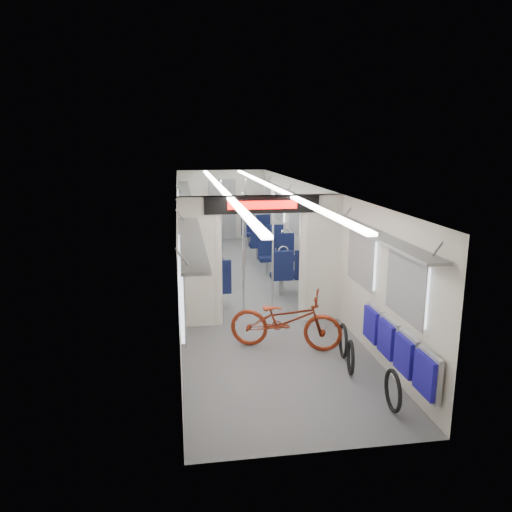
{
  "coord_description": "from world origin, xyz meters",
  "views": [
    {
      "loc": [
        -1.41,
        -10.52,
        3.21
      ],
      "look_at": [
        0.02,
        -1.26,
        1.05
      ],
      "focal_mm": 35.0,
      "sensor_mm": 36.0,
      "label": 1
    }
  ],
  "objects_px": {
    "bike_hoop_b": "(351,359)",
    "seat_bay_far_left": "(197,237)",
    "bike_hoop_a": "(393,393)",
    "seat_bay_near_left": "(204,271)",
    "stanchion_far_right": "(246,224)",
    "stanchion_near_right": "(273,255)",
    "seat_bay_far_right": "(261,234)",
    "bike_hoop_c": "(343,342)",
    "flip_bench": "(397,347)",
    "stanchion_far_left": "(222,227)",
    "stanchion_near_left": "(243,253)",
    "seat_bay_near_right": "(284,260)",
    "bicycle": "(286,320)"
  },
  "relations": [
    {
      "from": "seat_bay_near_left",
      "to": "stanchion_far_left",
      "type": "xyz_separation_m",
      "value": [
        0.55,
        1.86,
        0.6
      ]
    },
    {
      "from": "bike_hoop_b",
      "to": "stanchion_far_right",
      "type": "height_order",
      "value": "stanchion_far_right"
    },
    {
      "from": "seat_bay_far_right",
      "to": "bike_hoop_c",
      "type": "bearing_deg",
      "value": -89.68
    },
    {
      "from": "bike_hoop_a",
      "to": "seat_bay_near_left",
      "type": "bearing_deg",
      "value": 111.79
    },
    {
      "from": "stanchion_near_left",
      "to": "seat_bay_far_right",
      "type": "bearing_deg",
      "value": 76.99
    },
    {
      "from": "seat_bay_near_left",
      "to": "seat_bay_near_right",
      "type": "xyz_separation_m",
      "value": [
        1.87,
        0.69,
        -0.01
      ]
    },
    {
      "from": "stanchion_near_left",
      "to": "flip_bench",
      "type": "bearing_deg",
      "value": -64.71
    },
    {
      "from": "bike_hoop_a",
      "to": "bike_hoop_b",
      "type": "relative_size",
      "value": 1.07
    },
    {
      "from": "bike_hoop_a",
      "to": "bicycle",
      "type": "bearing_deg",
      "value": 113.28
    },
    {
      "from": "seat_bay_far_right",
      "to": "bicycle",
      "type": "bearing_deg",
      "value": -96.15
    },
    {
      "from": "bicycle",
      "to": "seat_bay_far_right",
      "type": "height_order",
      "value": "seat_bay_far_right"
    },
    {
      "from": "flip_bench",
      "to": "stanchion_near_right",
      "type": "bearing_deg",
      "value": 109.13
    },
    {
      "from": "seat_bay_near_right",
      "to": "stanchion_near_left",
      "type": "xyz_separation_m",
      "value": [
        -1.18,
        -1.79,
        0.61
      ]
    },
    {
      "from": "seat_bay_near_left",
      "to": "seat_bay_far_left",
      "type": "relative_size",
      "value": 1.02
    },
    {
      "from": "flip_bench",
      "to": "seat_bay_near_left",
      "type": "relative_size",
      "value": 0.99
    },
    {
      "from": "stanchion_near_left",
      "to": "bike_hoop_b",
      "type": "bearing_deg",
      "value": -68.55
    },
    {
      "from": "stanchion_near_right",
      "to": "bike_hoop_b",
      "type": "bearing_deg",
      "value": -76.69
    },
    {
      "from": "bike_hoop_a",
      "to": "seat_bay_far_right",
      "type": "height_order",
      "value": "seat_bay_far_right"
    },
    {
      "from": "bike_hoop_c",
      "to": "stanchion_near_right",
      "type": "relative_size",
      "value": 0.23
    },
    {
      "from": "flip_bench",
      "to": "stanchion_near_right",
      "type": "xyz_separation_m",
      "value": [
        -1.08,
        3.11,
        0.57
      ]
    },
    {
      "from": "bike_hoop_a",
      "to": "stanchion_far_left",
      "type": "bearing_deg",
      "value": 101.99
    },
    {
      "from": "bicycle",
      "to": "bike_hoop_a",
      "type": "height_order",
      "value": "bicycle"
    },
    {
      "from": "bike_hoop_c",
      "to": "stanchion_near_right",
      "type": "bearing_deg",
      "value": 108.59
    },
    {
      "from": "bike_hoop_a",
      "to": "stanchion_near_left",
      "type": "height_order",
      "value": "stanchion_near_left"
    },
    {
      "from": "seat_bay_near_left",
      "to": "stanchion_far_right",
      "type": "height_order",
      "value": "stanchion_far_right"
    },
    {
      "from": "bike_hoop_a",
      "to": "seat_bay_near_left",
      "type": "relative_size",
      "value": 0.25
    },
    {
      "from": "bike_hoop_c",
      "to": "seat_bay_near_left",
      "type": "height_order",
      "value": "seat_bay_near_left"
    },
    {
      "from": "seat_bay_far_left",
      "to": "seat_bay_far_right",
      "type": "bearing_deg",
      "value": 2.11
    },
    {
      "from": "bike_hoop_c",
      "to": "bike_hoop_b",
      "type": "bearing_deg",
      "value": -97.89
    },
    {
      "from": "seat_bay_near_left",
      "to": "flip_bench",
      "type": "bearing_deg",
      "value": -62.86
    },
    {
      "from": "bike_hoop_a",
      "to": "flip_bench",
      "type": "bearing_deg",
      "value": 63.26
    },
    {
      "from": "bicycle",
      "to": "bike_hoop_a",
      "type": "bearing_deg",
      "value": -136.61
    },
    {
      "from": "seat_bay_near_right",
      "to": "stanchion_far_right",
      "type": "relative_size",
      "value": 0.9
    },
    {
      "from": "seat_bay_near_right",
      "to": "seat_bay_far_left",
      "type": "height_order",
      "value": "seat_bay_far_left"
    },
    {
      "from": "seat_bay_far_right",
      "to": "stanchion_far_left",
      "type": "distance_m",
      "value": 2.58
    },
    {
      "from": "flip_bench",
      "to": "seat_bay_near_right",
      "type": "distance_m",
      "value": 5.18
    },
    {
      "from": "stanchion_far_right",
      "to": "stanchion_near_right",
      "type": "bearing_deg",
      "value": -89.55
    },
    {
      "from": "bike_hoop_a",
      "to": "seat_bay_far_left",
      "type": "distance_m",
      "value": 9.18
    },
    {
      "from": "stanchion_near_left",
      "to": "bicycle",
      "type": "bearing_deg",
      "value": -77.16
    },
    {
      "from": "bike_hoop_a",
      "to": "seat_bay_far_left",
      "type": "relative_size",
      "value": 0.25
    },
    {
      "from": "bike_hoop_b",
      "to": "seat_bay_near_left",
      "type": "bearing_deg",
      "value": 114.67
    },
    {
      "from": "seat_bay_far_right",
      "to": "stanchion_far_right",
      "type": "height_order",
      "value": "stanchion_far_right"
    },
    {
      "from": "seat_bay_far_right",
      "to": "stanchion_far_right",
      "type": "relative_size",
      "value": 0.9
    },
    {
      "from": "seat_bay_far_right",
      "to": "stanchion_near_left",
      "type": "height_order",
      "value": "stanchion_near_left"
    },
    {
      "from": "bike_hoop_b",
      "to": "stanchion_near_left",
      "type": "height_order",
      "value": "stanchion_near_left"
    },
    {
      "from": "seat_bay_far_right",
      "to": "stanchion_far_right",
      "type": "distance_m",
      "value": 1.99
    },
    {
      "from": "seat_bay_near_left",
      "to": "seat_bay_near_right",
      "type": "distance_m",
      "value": 1.99
    },
    {
      "from": "bike_hoop_b",
      "to": "seat_bay_near_left",
      "type": "xyz_separation_m",
      "value": [
        -1.83,
        3.99,
        0.33
      ]
    },
    {
      "from": "seat_bay_far_left",
      "to": "stanchion_near_right",
      "type": "xyz_separation_m",
      "value": [
        1.21,
        -5.28,
        0.6
      ]
    },
    {
      "from": "bike_hoop_b",
      "to": "seat_bay_far_left",
      "type": "xyz_separation_m",
      "value": [
        -1.83,
        7.92,
        0.33
      ]
    }
  ]
}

